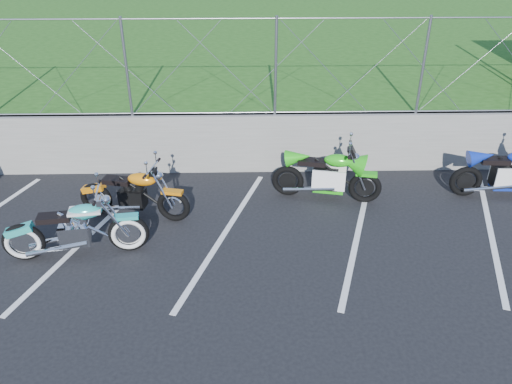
{
  "coord_description": "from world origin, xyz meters",
  "views": [
    {
      "loc": [
        0.37,
        -6.52,
        4.95
      ],
      "look_at": [
        0.55,
        1.3,
        0.64
      ],
      "focal_mm": 35.0,
      "sensor_mm": 36.0,
      "label": 1
    }
  ],
  "objects_px": {
    "sportbike_green": "(328,177)",
    "sportbike_blue": "(508,174)",
    "cruiser_turquoise": "(77,231)",
    "naked_orange": "(135,196)"
  },
  "relations": [
    {
      "from": "cruiser_turquoise",
      "to": "naked_orange",
      "type": "bearing_deg",
      "value": 51.13
    },
    {
      "from": "naked_orange",
      "to": "sportbike_blue",
      "type": "height_order",
      "value": "sportbike_blue"
    },
    {
      "from": "cruiser_turquoise",
      "to": "naked_orange",
      "type": "distance_m",
      "value": 1.38
    },
    {
      "from": "cruiser_turquoise",
      "to": "sportbike_blue",
      "type": "distance_m",
      "value": 8.17
    },
    {
      "from": "sportbike_blue",
      "to": "cruiser_turquoise",
      "type": "bearing_deg",
      "value": -164.19
    },
    {
      "from": "sportbike_green",
      "to": "sportbike_blue",
      "type": "xyz_separation_m",
      "value": [
        3.59,
        0.02,
        0.0
      ]
    },
    {
      "from": "naked_orange",
      "to": "sportbike_green",
      "type": "distance_m",
      "value": 3.71
    },
    {
      "from": "cruiser_turquoise",
      "to": "sportbike_blue",
      "type": "bearing_deg",
      "value": 5.11
    },
    {
      "from": "sportbike_green",
      "to": "cruiser_turquoise",
      "type": "bearing_deg",
      "value": -145.29
    },
    {
      "from": "sportbike_blue",
      "to": "naked_orange",
      "type": "bearing_deg",
      "value": -172.02
    }
  ]
}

